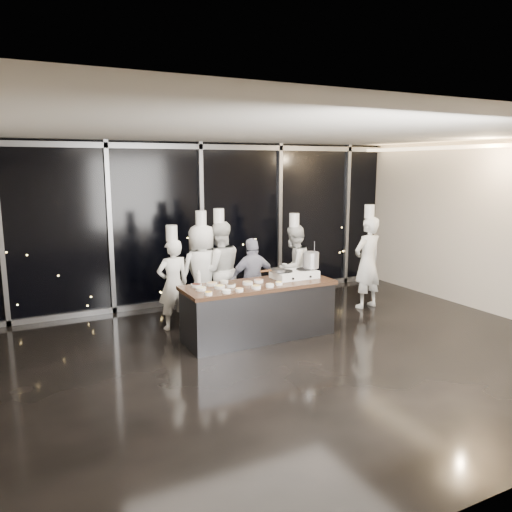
# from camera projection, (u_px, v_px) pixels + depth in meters

# --- Properties ---
(ground) EXTENTS (9.00, 9.00, 0.00)m
(ground) POSITION_uv_depth(u_px,v_px,m) (287.00, 356.00, 7.30)
(ground) COLOR black
(ground) RESTS_ON ground
(room_shell) EXTENTS (9.02, 7.02, 3.21)m
(room_shell) POSITION_uv_depth(u_px,v_px,m) (300.00, 202.00, 6.97)
(room_shell) COLOR beige
(room_shell) RESTS_ON ground
(window_wall) EXTENTS (8.90, 0.11, 3.20)m
(window_wall) POSITION_uv_depth(u_px,v_px,m) (201.00, 223.00, 10.01)
(window_wall) COLOR black
(window_wall) RESTS_ON ground
(demo_counter) EXTENTS (2.46, 0.86, 0.90)m
(demo_counter) POSITION_uv_depth(u_px,v_px,m) (259.00, 310.00, 8.00)
(demo_counter) COLOR #323337
(demo_counter) RESTS_ON ground
(stove) EXTENTS (0.72, 0.47, 0.14)m
(stove) POSITION_uv_depth(u_px,v_px,m) (294.00, 274.00, 8.30)
(stove) COLOR silver
(stove) RESTS_ON demo_counter
(frying_pan) EXTENTS (0.45, 0.26, 0.04)m
(frying_pan) POSITION_uv_depth(u_px,v_px,m) (277.00, 270.00, 8.12)
(frying_pan) COLOR slate
(frying_pan) RESTS_ON stove
(stock_pot) EXTENTS (0.27, 0.27, 0.27)m
(stock_pot) POSITION_uv_depth(u_px,v_px,m) (311.00, 260.00, 8.40)
(stock_pot) COLOR #B3B3B6
(stock_pot) RESTS_ON stove
(prep_bowls) EXTENTS (1.35, 0.69, 0.05)m
(prep_bowls) POSITION_uv_depth(u_px,v_px,m) (231.00, 286.00, 7.66)
(prep_bowls) COLOR silver
(prep_bowls) RESTS_ON demo_counter
(squeeze_bottle) EXTENTS (0.07, 0.07, 0.25)m
(squeeze_bottle) POSITION_uv_depth(u_px,v_px,m) (199.00, 277.00, 7.80)
(squeeze_bottle) COLOR silver
(squeeze_bottle) RESTS_ON demo_counter
(chef_far_left) EXTENTS (0.60, 0.42, 1.77)m
(chef_far_left) POSITION_uv_depth(u_px,v_px,m) (173.00, 283.00, 8.38)
(chef_far_left) COLOR silver
(chef_far_left) RESTS_ON ground
(chef_left) EXTENTS (0.94, 0.70, 1.97)m
(chef_left) POSITION_uv_depth(u_px,v_px,m) (202.00, 272.00, 8.85)
(chef_left) COLOR silver
(chef_left) RESTS_ON ground
(chef_center) EXTENTS (0.92, 0.75, 1.99)m
(chef_center) POSITION_uv_depth(u_px,v_px,m) (219.00, 270.00, 9.00)
(chef_center) COLOR silver
(chef_center) RESTS_ON ground
(guest) EXTENTS (0.89, 0.41, 1.50)m
(guest) POSITION_uv_depth(u_px,v_px,m) (253.00, 280.00, 8.79)
(guest) COLOR #15173A
(guest) RESTS_ON ground
(chef_right) EXTENTS (0.96, 0.87, 1.85)m
(chef_right) POSITION_uv_depth(u_px,v_px,m) (294.00, 267.00, 9.59)
(chef_right) COLOR silver
(chef_right) RESTS_ON ground
(chef_side) EXTENTS (0.71, 0.52, 2.01)m
(chef_side) POSITION_uv_depth(u_px,v_px,m) (367.00, 262.00, 9.64)
(chef_side) COLOR silver
(chef_side) RESTS_ON ground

